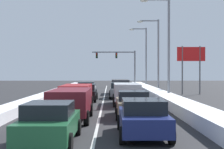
{
  "coord_description": "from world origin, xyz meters",
  "views": [
    {
      "loc": [
        0.61,
        -6.65,
        2.64
      ],
      "look_at": [
        0.85,
        35.54,
        2.23
      ],
      "focal_mm": 54.35,
      "sensor_mm": 36.0,
      "label": 1
    }
  ],
  "objects_px": {
    "sedan_navy_right_lane_nearest": "(143,118)",
    "suv_maroon_center_lane_second": "(71,102)",
    "suv_red_center_lane_third": "(77,94)",
    "street_lamp_right_near": "(165,40)",
    "suv_silver_right_lane_third": "(127,92)",
    "sedan_gray_right_lane_fourth": "(119,90)",
    "sedan_green_center_lane_nearest": "(50,122)",
    "suv_charcoal_right_lane_fifth": "(120,85)",
    "traffic_light_gantry": "(121,61)",
    "sedan_black_center_lane_fourth": "(86,92)",
    "street_lamp_right_far": "(144,53)",
    "roadside_sign_right": "(191,59)",
    "street_lamp_right_mid": "(156,50)",
    "sedan_tan_right_lane_second": "(133,104)",
    "sedan_white_center_lane_fifth": "(86,89)"
  },
  "relations": [
    {
      "from": "suv_silver_right_lane_third",
      "to": "sedan_green_center_lane_nearest",
      "type": "height_order",
      "value": "suv_silver_right_lane_third"
    },
    {
      "from": "sedan_green_center_lane_nearest",
      "to": "sedan_white_center_lane_fifth",
      "type": "height_order",
      "value": "same"
    },
    {
      "from": "street_lamp_right_near",
      "to": "street_lamp_right_mid",
      "type": "height_order",
      "value": "street_lamp_right_near"
    },
    {
      "from": "street_lamp_right_near",
      "to": "roadside_sign_right",
      "type": "bearing_deg",
      "value": 62.74
    },
    {
      "from": "sedan_green_center_lane_nearest",
      "to": "roadside_sign_right",
      "type": "xyz_separation_m",
      "value": [
        11.43,
        26.05,
        3.25
      ]
    },
    {
      "from": "suv_red_center_lane_third",
      "to": "street_lamp_right_near",
      "type": "relative_size",
      "value": 0.54
    },
    {
      "from": "sedan_white_center_lane_fifth",
      "to": "street_lamp_right_far",
      "type": "relative_size",
      "value": 0.49
    },
    {
      "from": "sedan_tan_right_lane_second",
      "to": "traffic_light_gantry",
      "type": "bearing_deg",
      "value": 89.04
    },
    {
      "from": "sedan_gray_right_lane_fourth",
      "to": "sedan_green_center_lane_nearest",
      "type": "xyz_separation_m",
      "value": [
        -3.13,
        -21.03,
        0.0
      ]
    },
    {
      "from": "sedan_tan_right_lane_second",
      "to": "street_lamp_right_mid",
      "type": "relative_size",
      "value": 0.51
    },
    {
      "from": "street_lamp_right_mid",
      "to": "traffic_light_gantry",
      "type": "bearing_deg",
      "value": 100.81
    },
    {
      "from": "suv_silver_right_lane_third",
      "to": "street_lamp_right_near",
      "type": "relative_size",
      "value": 0.54
    },
    {
      "from": "street_lamp_right_near",
      "to": "street_lamp_right_mid",
      "type": "distance_m",
      "value": 10.41
    },
    {
      "from": "sedan_navy_right_lane_nearest",
      "to": "street_lamp_right_far",
      "type": "relative_size",
      "value": 0.49
    },
    {
      "from": "sedan_gray_right_lane_fourth",
      "to": "street_lamp_right_far",
      "type": "distance_m",
      "value": 18.5
    },
    {
      "from": "sedan_navy_right_lane_nearest",
      "to": "street_lamp_right_near",
      "type": "distance_m",
      "value": 17.38
    },
    {
      "from": "suv_charcoal_right_lane_fifth",
      "to": "suv_red_center_lane_third",
      "type": "relative_size",
      "value": 1.0
    },
    {
      "from": "suv_maroon_center_lane_second",
      "to": "suv_charcoal_right_lane_fifth",
      "type": "bearing_deg",
      "value": 81.3
    },
    {
      "from": "suv_maroon_center_lane_second",
      "to": "street_lamp_right_near",
      "type": "distance_m",
      "value": 14.49
    },
    {
      "from": "sedan_green_center_lane_nearest",
      "to": "sedan_gray_right_lane_fourth",
      "type": "bearing_deg",
      "value": 81.54
    },
    {
      "from": "sedan_gray_right_lane_fourth",
      "to": "suv_charcoal_right_lane_fifth",
      "type": "height_order",
      "value": "suv_charcoal_right_lane_fifth"
    },
    {
      "from": "street_lamp_right_mid",
      "to": "roadside_sign_right",
      "type": "bearing_deg",
      "value": -27.78
    },
    {
      "from": "sedan_tan_right_lane_second",
      "to": "suv_maroon_center_lane_second",
      "type": "xyz_separation_m",
      "value": [
        -3.41,
        -1.42,
        0.25
      ]
    },
    {
      "from": "street_lamp_right_far",
      "to": "roadside_sign_right",
      "type": "relative_size",
      "value": 1.66
    },
    {
      "from": "traffic_light_gantry",
      "to": "street_lamp_right_far",
      "type": "bearing_deg",
      "value": -68.09
    },
    {
      "from": "suv_maroon_center_lane_second",
      "to": "suv_red_center_lane_third",
      "type": "relative_size",
      "value": 1.0
    },
    {
      "from": "suv_charcoal_right_lane_fifth",
      "to": "traffic_light_gantry",
      "type": "distance_m",
      "value": 19.42
    },
    {
      "from": "street_lamp_right_mid",
      "to": "sedan_tan_right_lane_second",
      "type": "bearing_deg",
      "value": -101.18
    },
    {
      "from": "sedan_gray_right_lane_fourth",
      "to": "street_lamp_right_mid",
      "type": "distance_m",
      "value": 9.47
    },
    {
      "from": "suv_silver_right_lane_third",
      "to": "street_lamp_right_mid",
      "type": "bearing_deg",
      "value": 73.37
    },
    {
      "from": "sedan_navy_right_lane_nearest",
      "to": "sedan_green_center_lane_nearest",
      "type": "height_order",
      "value": "same"
    },
    {
      "from": "street_lamp_right_far",
      "to": "sedan_white_center_lane_fifth",
      "type": "bearing_deg",
      "value": -116.84
    },
    {
      "from": "suv_charcoal_right_lane_fifth",
      "to": "street_lamp_right_far",
      "type": "xyz_separation_m",
      "value": [
        3.92,
        11.3,
        4.39
      ]
    },
    {
      "from": "street_lamp_right_far",
      "to": "street_lamp_right_near",
      "type": "bearing_deg",
      "value": -90.57
    },
    {
      "from": "roadside_sign_right",
      "to": "sedan_black_center_lane_fourth",
      "type": "bearing_deg",
      "value": -143.33
    },
    {
      "from": "sedan_white_center_lane_fifth",
      "to": "roadside_sign_right",
      "type": "bearing_deg",
      "value": 12.58
    },
    {
      "from": "sedan_navy_right_lane_nearest",
      "to": "suv_maroon_center_lane_second",
      "type": "distance_m",
      "value": 5.63
    },
    {
      "from": "suv_red_center_lane_third",
      "to": "suv_maroon_center_lane_second",
      "type": "bearing_deg",
      "value": -87.25
    },
    {
      "from": "sedan_green_center_lane_nearest",
      "to": "roadside_sign_right",
      "type": "height_order",
      "value": "roadside_sign_right"
    },
    {
      "from": "suv_silver_right_lane_third",
      "to": "suv_red_center_lane_third",
      "type": "distance_m",
      "value": 4.45
    },
    {
      "from": "traffic_light_gantry",
      "to": "sedan_black_center_lane_fourth",
      "type": "bearing_deg",
      "value": -98.18
    },
    {
      "from": "traffic_light_gantry",
      "to": "street_lamp_right_far",
      "type": "height_order",
      "value": "street_lamp_right_far"
    },
    {
      "from": "sedan_tan_right_lane_second",
      "to": "roadside_sign_right",
      "type": "xyz_separation_m",
      "value": [
        7.91,
        18.89,
        3.25
      ]
    },
    {
      "from": "sedan_navy_right_lane_nearest",
      "to": "sedan_tan_right_lane_second",
      "type": "distance_m",
      "value": 5.88
    },
    {
      "from": "street_lamp_right_mid",
      "to": "roadside_sign_right",
      "type": "xyz_separation_m",
      "value": [
        3.78,
        -1.99,
        -1.21
      ]
    },
    {
      "from": "suv_charcoal_right_lane_fifth",
      "to": "street_lamp_right_mid",
      "type": "relative_size",
      "value": 0.56
    },
    {
      "from": "sedan_navy_right_lane_nearest",
      "to": "suv_maroon_center_lane_second",
      "type": "xyz_separation_m",
      "value": [
        -3.43,
        4.45,
        0.25
      ]
    },
    {
      "from": "suv_maroon_center_lane_second",
      "to": "traffic_light_gantry",
      "type": "distance_m",
      "value": 40.85
    },
    {
      "from": "suv_charcoal_right_lane_fifth",
      "to": "sedan_black_center_lane_fourth",
      "type": "height_order",
      "value": "suv_charcoal_right_lane_fifth"
    },
    {
      "from": "sedan_black_center_lane_fourth",
      "to": "traffic_light_gantry",
      "type": "bearing_deg",
      "value": 81.82
    }
  ]
}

